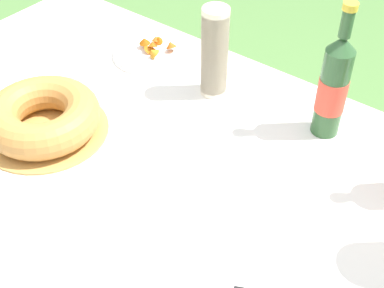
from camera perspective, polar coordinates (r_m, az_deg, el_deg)
The scene contains 6 objects.
garden_table at distance 1.30m, azimuth -8.90°, elevation -5.69°, with size 1.58×1.24×0.78m.
tablecloth at distance 1.26m, azimuth -9.16°, elevation -3.99°, with size 1.59×1.25×0.10m.
bundt_cake at distance 1.37m, azimuth -15.64°, elevation 2.78°, with size 0.32×0.32×0.09m.
cup_stack at distance 1.41m, azimuth 2.43°, elevation 9.71°, with size 0.07×0.07×0.25m.
cider_bottle_green at distance 1.31m, azimuth 14.84°, elevation 5.95°, with size 0.07×0.07×0.35m.
snack_plate_near at distance 1.64m, azimuth -4.31°, elevation 9.78°, with size 0.23×0.23×0.05m.
Camera 1 is at (0.69, -0.56, 1.66)m, focal length 50.00 mm.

